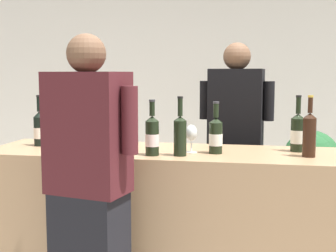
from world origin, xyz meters
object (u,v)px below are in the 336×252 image
at_px(wine_bottle_2, 40,129).
at_px(wine_bottle_4, 309,133).
at_px(wine_glass, 191,134).
at_px(wine_bottle_6, 152,135).
at_px(wine_bottle_0, 118,128).
at_px(wine_bottle_3, 125,133).
at_px(person_guest, 89,205).
at_px(wine_bottle_7, 216,135).
at_px(person_server, 235,161).
at_px(wine_bottle_5, 180,134).
at_px(potted_shrub, 311,169).
at_px(wine_bottle_1, 298,132).

distance_m(wine_bottle_2, wine_bottle_4, 1.67).
bearing_deg(wine_glass, wine_bottle_6, -146.87).
relative_size(wine_bottle_0, wine_glass, 2.05).
distance_m(wine_bottle_3, person_guest, 0.60).
distance_m(wine_bottle_7, wine_glass, 0.14).
xyz_separation_m(wine_bottle_0, person_server, (0.71, 0.61, -0.30)).
relative_size(wine_bottle_4, person_guest, 0.21).
height_order(wine_bottle_5, person_guest, person_guest).
bearing_deg(person_server, person_guest, -118.23).
height_order(wine_bottle_0, wine_glass, wine_bottle_0).
relative_size(wine_bottle_0, wine_bottle_6, 1.06).
height_order(wine_bottle_5, wine_glass, wine_bottle_5).
relative_size(wine_bottle_7, person_guest, 0.18).
relative_size(person_guest, potted_shrub, 1.67).
bearing_deg(person_guest, wine_glass, 50.33).
xyz_separation_m(wine_bottle_7, potted_shrub, (0.69, 1.24, -0.43)).
bearing_deg(wine_bottle_7, wine_bottle_5, -148.91).
xyz_separation_m(wine_bottle_6, person_guest, (-0.23, -0.40, -0.30)).
relative_size(wine_bottle_7, potted_shrub, 0.31).
bearing_deg(person_guest, wine_bottle_0, 93.78).
height_order(wine_bottle_3, wine_glass, wine_bottle_3).
xyz_separation_m(wine_bottle_4, potted_shrub, (0.16, 1.25, -0.45)).
bearing_deg(person_guest, wine_bottle_6, 59.39).
bearing_deg(person_guest, potted_shrub, 54.32).
height_order(wine_bottle_1, person_guest, person_guest).
bearing_deg(person_server, potted_shrub, 40.98).
bearing_deg(wine_bottle_2, person_server, 27.57).
xyz_separation_m(wine_bottle_3, person_server, (0.63, 0.73, -0.28)).
bearing_deg(wine_bottle_4, wine_glass, 178.53).
bearing_deg(wine_bottle_4, wine_bottle_0, 173.99).
xyz_separation_m(wine_bottle_0, potted_shrub, (1.31, 1.13, -0.45)).
distance_m(wine_bottle_0, wine_glass, 0.49).
bearing_deg(wine_bottle_7, wine_bottle_3, -178.33).
xyz_separation_m(wine_glass, potted_shrub, (0.83, 1.24, -0.43)).
relative_size(wine_bottle_7, wine_glass, 1.84).
relative_size(wine_bottle_0, wine_bottle_7, 1.11).
xyz_separation_m(wine_bottle_2, potted_shrub, (1.83, 1.16, -0.43)).
height_order(wine_bottle_6, wine_glass, wine_bottle_6).
xyz_separation_m(wine_bottle_1, wine_glass, (-0.62, -0.16, -0.00)).
bearing_deg(wine_bottle_6, wine_bottle_0, 139.30).
bearing_deg(wine_bottle_5, potted_shrub, 57.07).
distance_m(wine_bottle_2, wine_bottle_6, 0.82).
relative_size(wine_bottle_3, wine_bottle_5, 0.91).
relative_size(wine_glass, potted_shrub, 0.17).
distance_m(wine_bottle_0, potted_shrub, 1.79).
bearing_deg(wine_bottle_3, person_server, 49.29).
xyz_separation_m(wine_bottle_4, wine_bottle_7, (-0.52, 0.02, -0.02)).
bearing_deg(wine_bottle_0, person_server, 40.67).
bearing_deg(wine_bottle_5, wine_glass, 67.58).
distance_m(wine_bottle_4, wine_bottle_6, 0.88).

